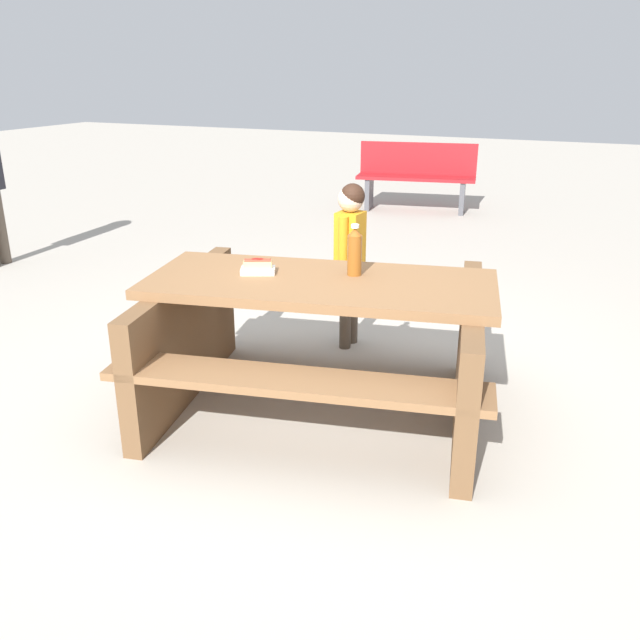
{
  "coord_description": "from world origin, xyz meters",
  "views": [
    {
      "loc": [
        -1.34,
        3.06,
        1.79
      ],
      "look_at": [
        0.0,
        0.0,
        0.52
      ],
      "focal_mm": 37.9,
      "sensor_mm": 36.0,
      "label": 1
    }
  ],
  "objects": [
    {
      "name": "hotdog_tray",
      "position": [
        0.35,
        0.03,
        0.78
      ],
      "size": [
        0.21,
        0.17,
        0.08
      ],
      "color": "white",
      "rests_on": "picnic_table"
    },
    {
      "name": "park_bench_mid",
      "position": [
        1.04,
        -5.49,
        0.45
      ],
      "size": [
        1.55,
        0.66,
        0.85
      ],
      "color": "maroon",
      "rests_on": "ground"
    },
    {
      "name": "picnic_table",
      "position": [
        0.0,
        0.0,
        0.44
      ],
      "size": [
        2.05,
        1.73,
        0.75
      ],
      "color": "brown",
      "rests_on": "ground"
    },
    {
      "name": "soda_bottle",
      "position": [
        -0.13,
        -0.15,
        0.88
      ],
      "size": [
        0.08,
        0.08,
        0.27
      ],
      "color": "brown",
      "rests_on": "picnic_table"
    },
    {
      "name": "child_in_coat",
      "position": [
        0.19,
        -0.91,
        0.7
      ],
      "size": [
        0.17,
        0.27,
        1.1
      ],
      "color": "brown",
      "rests_on": "ground"
    },
    {
      "name": "ground_plane",
      "position": [
        0.0,
        0.0,
        0.0
      ],
      "size": [
        30.0,
        30.0,
        0.0
      ],
      "primitive_type": "plane",
      "color": "#ADA599",
      "rests_on": "ground"
    }
  ]
}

